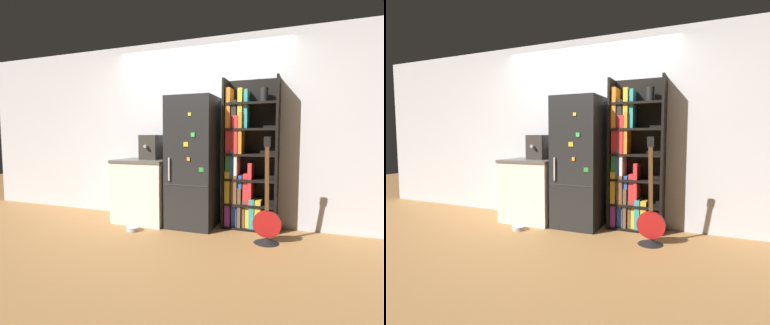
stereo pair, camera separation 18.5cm
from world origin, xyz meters
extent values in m
plane|color=#A87542|center=(0.00, 0.00, 0.00)|extent=(16.00, 16.00, 0.00)
cube|color=silver|center=(0.00, 0.47, 1.30)|extent=(8.00, 0.05, 2.60)
cube|color=black|center=(0.00, 0.16, 0.88)|extent=(0.62, 0.57, 1.75)
cube|color=#333333|center=(0.00, -0.12, 0.61)|extent=(0.61, 0.01, 0.01)
cube|color=#B2B2B7|center=(-0.22, -0.14, 0.81)|extent=(0.02, 0.02, 0.30)
cube|color=green|center=(0.22, -0.13, 0.82)|extent=(0.06, 0.02, 0.06)
cube|color=orange|center=(0.05, -0.13, 0.94)|extent=(0.04, 0.02, 0.04)
cube|color=yellow|center=(0.01, -0.13, 1.13)|extent=(0.06, 0.01, 0.06)
cube|color=green|center=(0.11, -0.13, 1.25)|extent=(0.05, 0.01, 0.05)
cube|color=yellow|center=(0.06, -0.13, 1.50)|extent=(0.04, 0.01, 0.04)
cube|color=black|center=(0.41, 0.30, 0.99)|extent=(0.03, 0.30, 1.98)
cube|color=black|center=(1.09, 0.30, 0.99)|extent=(0.03, 0.30, 1.98)
cube|color=black|center=(0.75, 0.43, 0.99)|extent=(0.71, 0.03, 1.98)
cube|color=black|center=(0.75, 0.30, 0.01)|extent=(0.65, 0.27, 0.03)
cube|color=black|center=(0.75, 0.30, 0.33)|extent=(0.65, 0.27, 0.03)
cube|color=black|center=(0.75, 0.30, 0.66)|extent=(0.65, 0.27, 0.03)
cube|color=black|center=(0.75, 0.30, 0.99)|extent=(0.65, 0.27, 0.03)
cube|color=black|center=(0.75, 0.30, 1.32)|extent=(0.65, 0.27, 0.03)
cube|color=black|center=(0.75, 0.30, 1.65)|extent=(0.65, 0.27, 0.03)
cube|color=purple|center=(0.47, 0.30, 0.24)|extent=(0.07, 0.24, 0.42)
cube|color=#2D59B2|center=(0.56, 0.31, 0.20)|extent=(0.07, 0.20, 0.34)
cube|color=brown|center=(0.63, 0.30, 0.29)|extent=(0.04, 0.25, 0.52)
cube|color=brown|center=(0.68, 0.30, 0.22)|extent=(0.04, 0.21, 0.37)
cube|color=gold|center=(0.73, 0.31, 0.27)|extent=(0.05, 0.21, 0.49)
cube|color=teal|center=(0.79, 0.29, 0.22)|extent=(0.06, 0.24, 0.39)
cube|color=gold|center=(0.87, 0.30, 0.22)|extent=(0.07, 0.25, 0.38)
cube|color=gold|center=(0.47, 0.30, 0.56)|extent=(0.07, 0.26, 0.42)
cube|color=brown|center=(0.56, 0.30, 0.53)|extent=(0.08, 0.25, 0.37)
cube|color=#2D59B2|center=(0.63, 0.30, 0.53)|extent=(0.05, 0.21, 0.38)
cube|color=red|center=(0.70, 0.30, 0.54)|extent=(0.06, 0.20, 0.40)
cube|color=red|center=(0.76, 0.30, 0.61)|extent=(0.05, 0.24, 0.54)
cube|color=#338C3F|center=(0.47, 0.31, 0.88)|extent=(0.07, 0.22, 0.42)
cube|color=#2D59B2|center=(0.53, 0.29, 0.87)|extent=(0.04, 0.24, 0.39)
cube|color=silver|center=(0.58, 0.30, 0.87)|extent=(0.04, 0.25, 0.39)
cube|color=red|center=(0.48, 0.29, 1.26)|extent=(0.08, 0.20, 0.51)
cube|color=red|center=(0.56, 0.30, 1.25)|extent=(0.07, 0.24, 0.49)
cube|color=orange|center=(0.63, 0.30, 1.27)|extent=(0.04, 0.24, 0.54)
cube|color=orange|center=(0.47, 0.30, 1.59)|extent=(0.06, 0.24, 0.52)
cube|color=#262628|center=(0.54, 0.31, 1.51)|extent=(0.06, 0.24, 0.36)
cube|color=gold|center=(0.62, 0.29, 1.59)|extent=(0.06, 0.22, 0.51)
cube|color=teal|center=(0.69, 0.31, 1.58)|extent=(0.06, 0.20, 0.49)
cylinder|color=black|center=(0.91, 0.30, 1.75)|extent=(0.10, 0.10, 0.18)
cube|color=silver|center=(-0.74, 0.15, 0.43)|extent=(0.77, 0.61, 0.86)
cube|color=#5B5651|center=(-0.74, 0.15, 0.88)|extent=(0.79, 0.63, 0.04)
cube|color=#38332D|center=(-0.66, 0.20, 1.07)|extent=(0.27, 0.26, 0.35)
cylinder|color=#A5A39E|center=(-0.66, 0.04, 1.09)|extent=(0.04, 0.06, 0.04)
cone|color=black|center=(1.03, -0.17, 0.03)|extent=(0.29, 0.29, 0.06)
cylinder|color=#B21919|center=(1.03, -0.17, 0.22)|extent=(0.32, 0.09, 0.33)
cube|color=brown|center=(1.03, -0.25, 0.75)|extent=(0.04, 0.12, 0.73)
cube|color=black|center=(1.03, -0.30, 1.17)|extent=(0.07, 0.04, 0.11)
cylinder|color=#B7B7BC|center=(-0.66, -0.31, 0.03)|extent=(0.17, 0.17, 0.05)
torus|color=#B7B7BC|center=(-0.66, -0.31, 0.05)|extent=(0.18, 0.18, 0.01)
camera|label=1|loc=(1.40, -3.62, 1.22)|focal=28.00mm
camera|label=2|loc=(1.57, -3.55, 1.22)|focal=28.00mm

